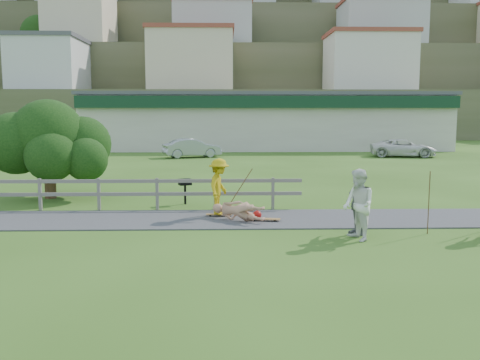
% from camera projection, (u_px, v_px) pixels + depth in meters
% --- Properties ---
extents(ground, '(260.00, 260.00, 0.00)m').
position_uv_depth(ground, '(213.00, 230.00, 15.25)').
color(ground, '#335618').
rests_on(ground, ground).
extents(path, '(34.00, 3.00, 0.04)m').
position_uv_depth(path, '(214.00, 219.00, 16.74)').
color(path, '#37373A').
rests_on(path, ground).
extents(fence, '(15.05, 0.10, 1.10)m').
position_uv_depth(fence, '(81.00, 189.00, 18.30)').
color(fence, '#68635B').
rests_on(fence, ground).
extents(strip_mall, '(32.50, 10.75, 5.10)m').
position_uv_depth(strip_mall, '(264.00, 121.00, 49.69)').
color(strip_mall, beige).
rests_on(strip_mall, ground).
extents(hillside, '(220.00, 67.00, 47.50)m').
position_uv_depth(hillside, '(223.00, 55.00, 103.98)').
color(hillside, '#474E2E').
rests_on(hillside, ground).
extents(skater_rider, '(0.95, 1.29, 1.79)m').
position_uv_depth(skater_rider, '(219.00, 190.00, 17.03)').
color(skater_rider, gold).
rests_on(skater_rider, ground).
extents(skater_fallen, '(1.43, 1.71, 0.66)m').
position_uv_depth(skater_fallen, '(238.00, 211.00, 16.42)').
color(skater_fallen, tan).
rests_on(skater_fallen, ground).
extents(spectator_a, '(0.91, 1.06, 1.89)m').
position_uv_depth(spectator_a, '(358.00, 205.00, 13.93)').
color(spectator_a, white).
rests_on(spectator_a, ground).
extents(spectator_b, '(0.74, 1.07, 1.69)m').
position_uv_depth(spectator_b, '(358.00, 204.00, 14.59)').
color(spectator_b, slate).
rests_on(spectator_b, ground).
extents(car_silver, '(4.51, 2.77, 1.40)m').
position_uv_depth(car_silver, '(192.00, 148.00, 39.72)').
color(car_silver, '#9EA1A6').
rests_on(car_silver, ground).
extents(car_white, '(5.13, 2.98, 1.34)m').
position_uv_depth(car_white, '(403.00, 148.00, 40.17)').
color(car_white, silver).
rests_on(car_white, ground).
extents(tree, '(4.55, 4.55, 3.03)m').
position_uv_depth(tree, '(49.00, 160.00, 20.77)').
color(tree, black).
rests_on(tree, ground).
extents(bbq, '(0.52, 0.47, 0.93)m').
position_uv_depth(bbq, '(185.00, 192.00, 19.53)').
color(bbq, black).
rests_on(bbq, ground).
extents(longboard_rider, '(0.85, 0.27, 0.09)m').
position_uv_depth(longboard_rider, '(219.00, 216.00, 17.13)').
color(longboard_rider, olive).
rests_on(longboard_rider, ground).
extents(longboard_fallen, '(0.99, 0.41, 0.11)m').
position_uv_depth(longboard_fallen, '(264.00, 220.00, 16.37)').
color(longboard_fallen, olive).
rests_on(longboard_fallen, ground).
extents(helmet, '(0.28, 0.28, 0.28)m').
position_uv_depth(helmet, '(257.00, 215.00, 16.80)').
color(helmet, '#AB120E').
rests_on(helmet, ground).
extents(pole_rider, '(0.03, 0.03, 1.80)m').
position_uv_depth(pole_rider, '(238.00, 188.00, 17.44)').
color(pole_rider, brown).
rests_on(pole_rider, ground).
extents(pole_spec_left, '(0.03, 0.03, 1.75)m').
position_uv_depth(pole_spec_left, '(429.00, 203.00, 14.69)').
color(pole_spec_left, brown).
rests_on(pole_spec_left, ground).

